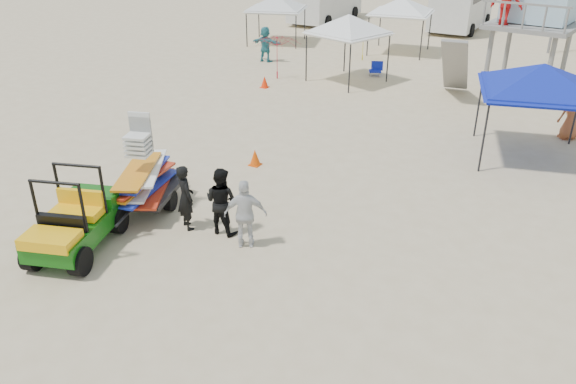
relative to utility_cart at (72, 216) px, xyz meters
The scene contains 16 objects.
ground 3.59m from the utility_cart, ahead, with size 140.00×140.00×0.00m, color beige.
utility_cart is the anchor object (origin of this frame).
surf_trailer 2.33m from the utility_cart, 89.89° to the left, with size 1.95×2.66×2.22m.
man_left 2.54m from the utility_cart, 53.22° to the left, with size 0.59×0.39×1.62m, color black.
man_mid 3.29m from the utility_cart, 43.93° to the left, with size 0.80×0.62×1.64m, color black.
man_right 3.81m from the utility_cart, 32.28° to the left, with size 0.96×0.40×1.64m, color silver.
canopy_blue 13.45m from the utility_cart, 53.73° to the left, with size 3.89×3.89×3.32m.
canopy_white_a 16.05m from the utility_cart, 92.35° to the left, with size 3.40×3.40×3.34m.
canopy_white_c 22.79m from the utility_cart, 91.65° to the left, with size 3.36×3.36×3.28m.
umbrella_a 15.18m from the utility_cart, 103.66° to the left, with size 2.15×2.19×1.97m, color red.
umbrella_b 20.08m from the utility_cart, 94.55° to the left, with size 1.91×1.95×1.75m, color gold.
cone_near 6.08m from the utility_cart, 81.50° to the left, with size 0.34×0.34×0.50m, color #EC4D07.
cone_far 13.68m from the utility_cart, 104.05° to the left, with size 0.34×0.34×0.50m, color #FF2D08.
beach_chair_a 17.61m from the utility_cart, 89.67° to the left, with size 0.70×0.77×0.64m.
rv_mid_left 31.14m from the utility_cart, 89.15° to the left, with size 2.65×6.50×3.25m.
distant_beachgoers 15.72m from the utility_cart, 90.71° to the left, with size 15.95×5.03×1.81m.
Camera 1 is at (6.02, -6.60, 6.81)m, focal length 35.00 mm.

